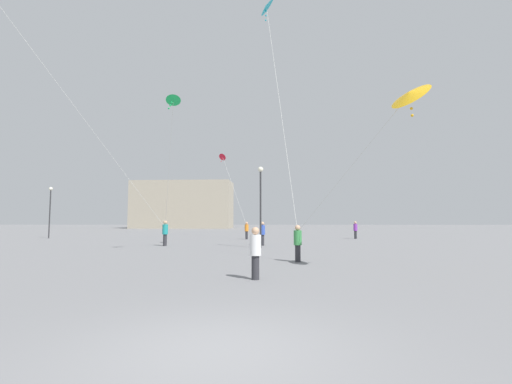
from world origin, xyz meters
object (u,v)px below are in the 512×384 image
at_px(person_in_orange, 247,230).
at_px(kite_emerald_diamond, 173,103).
at_px(person_in_purple, 355,229).
at_px(lamppost_west, 50,204).
at_px(building_left_hall, 183,205).
at_px(kite_crimson_diamond, 223,158).
at_px(kite_cyan_diamond, 267,8).
at_px(kite_amber_diamond, 409,95).
at_px(lamppost_east, 261,194).
at_px(person_in_white, 255,251).
at_px(person_in_teal, 165,232).
at_px(person_in_blue, 262,232).
at_px(person_in_green, 298,242).

relative_size(person_in_orange, kite_emerald_diamond, 0.22).
bearing_deg(person_in_purple, lamppost_west, 109.75).
relative_size(person_in_orange, building_left_hall, 0.07).
relative_size(person_in_purple, kite_crimson_diamond, 0.20).
xyz_separation_m(person_in_orange, kite_cyan_diamond, (1.98, -14.24, 13.73)).
bearing_deg(kite_amber_diamond, lamppost_east, 114.13).
distance_m(kite_crimson_diamond, kite_amber_diamond, 31.81).
relative_size(person_in_white, lamppost_west, 0.31).
bearing_deg(person_in_white, kite_emerald_diamond, 42.91).
bearing_deg(lamppost_west, kite_emerald_diamond, -44.41).
bearing_deg(building_left_hall, person_in_teal, -77.97).
relative_size(person_in_purple, person_in_blue, 1.00).
relative_size(kite_cyan_diamond, lamppost_west, 2.66).
xyz_separation_m(person_in_blue, person_in_orange, (-1.64, 8.81, -0.02)).
distance_m(kite_amber_diamond, kite_emerald_diamond, 12.80).
relative_size(person_in_teal, person_in_green, 1.12).
bearing_deg(lamppost_east, kite_crimson_diamond, 104.78).
bearing_deg(person_in_green, lamppost_east, -119.70).
height_order(person_in_purple, person_in_green, person_in_purple).
bearing_deg(kite_amber_diamond, lamppost_west, 138.39).
distance_m(person_in_purple, kite_amber_diamond, 24.84).
bearing_deg(person_in_purple, lamppost_east, 162.84).
distance_m(person_in_teal, person_in_white, 16.09).
height_order(kite_amber_diamond, lamppost_west, kite_amber_diamond).
distance_m(person_in_orange, lamppost_west, 20.49).
relative_size(person_in_orange, kite_amber_diamond, 0.32).
xyz_separation_m(person_in_purple, lamppost_east, (-9.21, -12.16, 2.65)).
relative_size(person_in_white, kite_crimson_diamond, 0.19).
xyz_separation_m(person_in_white, building_left_hall, (-19.36, 72.77, 4.58)).
height_order(person_in_teal, lamppost_west, lamppost_west).
xyz_separation_m(person_in_purple, person_in_green, (-7.44, -20.13, -0.06)).
distance_m(person_in_orange, kite_crimson_diamond, 11.40).
bearing_deg(kite_amber_diamond, person_in_teal, 131.86).
height_order(kite_cyan_diamond, kite_emerald_diamond, kite_cyan_diamond).
bearing_deg(kite_amber_diamond, person_in_white, -170.18).
bearing_deg(person_in_purple, person_in_white, 179.79).
distance_m(person_in_white, person_in_orange, 23.89).
xyz_separation_m(kite_crimson_diamond, lamppost_east, (4.79, -18.17, -5.66)).
distance_m(kite_cyan_diamond, lamppost_east, 11.50).
relative_size(kite_emerald_diamond, building_left_hall, 0.33).
relative_size(person_in_purple, lamppost_west, 0.33).
distance_m(person_in_blue, lamppost_east, 3.51).
height_order(building_left_hall, lamppost_east, building_left_hall).
bearing_deg(kite_crimson_diamond, kite_amber_diamond, -71.41).
relative_size(kite_crimson_diamond, building_left_hall, 0.37).
distance_m(kite_amber_diamond, building_left_hall, 75.96).
bearing_deg(person_in_blue, person_in_teal, -45.34).
relative_size(kite_crimson_diamond, kite_emerald_diamond, 1.13).
distance_m(person_in_teal, lamppost_west, 18.44).
bearing_deg(kite_emerald_diamond, kite_cyan_diamond, 13.23).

